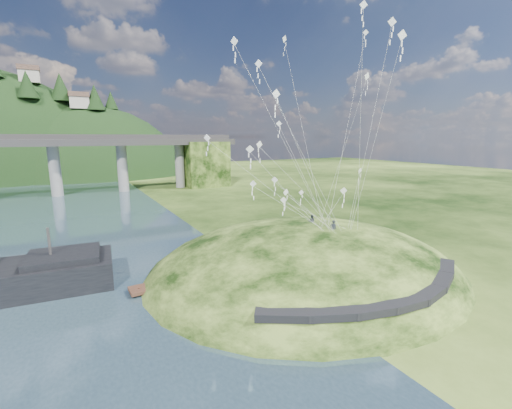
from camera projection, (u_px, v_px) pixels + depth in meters
ground at (250, 292)px, 32.22m from camera, size 320.00×320.00×0.00m
grass_hill at (305, 282)px, 38.04m from camera, size 36.00×32.00×13.00m
footpath at (391, 295)px, 27.01m from camera, size 22.29×5.84×0.83m
bridge at (3, 158)px, 77.84m from camera, size 160.00×11.00×15.00m
wooden_dock at (192, 278)px, 34.43m from camera, size 12.14×2.30×0.86m
kite_flyers at (322, 217)px, 37.17m from camera, size 0.96×4.39×1.93m
kite_swarm at (301, 122)px, 35.70m from camera, size 19.93×17.96×21.06m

